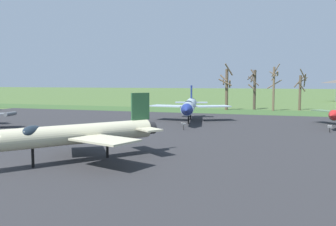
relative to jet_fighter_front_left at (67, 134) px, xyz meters
The scene contains 10 objects.
asphalt_apron 14.25m from the jet_fighter_front_left, 104.17° to the left, with size 78.81×58.27×0.05m, color #28282B.
grass_verge_strip 48.97m from the jet_fighter_front_left, 94.04° to the left, with size 138.81×12.00×0.06m, color #345228.
jet_fighter_front_left is the anchor object (origin of this frame).
info_placard_rear_center 30.31m from the jet_fighter_front_left, 49.10° to the left, with size 0.51×0.27×0.90m.
jet_fighter_rear_left 28.58m from the jet_fighter_front_left, 86.94° to the left, with size 12.11×16.90×5.32m.
info_placard_rear_left 19.95m from the jet_fighter_front_left, 80.89° to the left, with size 0.62×0.32×0.93m.
bare_tree_far_left 52.34m from the jet_fighter_front_left, 86.51° to the left, with size 2.88×2.48×9.65m.
bare_tree_left_of_center 56.43m from the jet_fighter_front_left, 81.38° to the left, with size 2.64×3.03×8.56m.
bare_tree_center 54.66m from the jet_fighter_front_left, 76.68° to the left, with size 2.93×2.55×9.54m.
bare_tree_right_of_center 59.62m from the jet_fighter_front_left, 72.65° to the left, with size 2.69×2.66×8.55m.
Camera 1 is at (18.33, -18.07, 5.92)m, focal length 38.15 mm.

